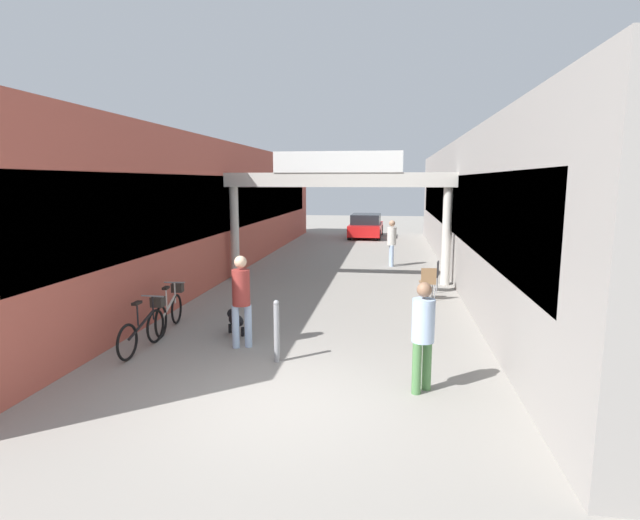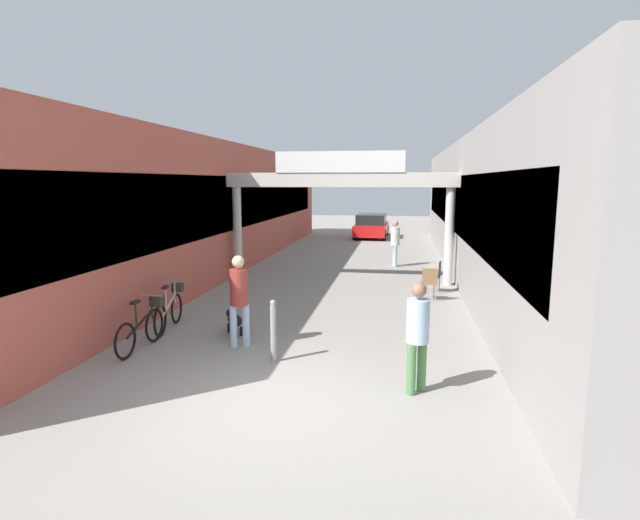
{
  "view_description": "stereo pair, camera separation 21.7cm",
  "coord_description": "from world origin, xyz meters",
  "px_view_note": "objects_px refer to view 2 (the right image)",
  "views": [
    {
      "loc": [
        1.67,
        -6.65,
        3.16
      ],
      "look_at": [
        0.0,
        5.01,
        1.3
      ],
      "focal_mm": 28.0,
      "sensor_mm": 36.0,
      "label": 1
    },
    {
      "loc": [
        1.89,
        -6.62,
        3.16
      ],
      "look_at": [
        0.0,
        5.01,
        1.3
      ],
      "focal_mm": 28.0,
      "sensor_mm": 36.0,
      "label": 2
    }
  ],
  "objects_px": {
    "bollard_post_metal": "(273,330)",
    "cafe_chair_wood_nearer": "(429,281)",
    "bicycle_silver_second": "(170,308)",
    "pedestrian_with_dog": "(239,295)",
    "parked_car_red": "(371,226)",
    "cafe_chair_black_farther": "(436,274)",
    "pedestrian_companion": "(418,330)",
    "bicycle_black_nearest": "(143,326)",
    "pedestrian_carrying_crate": "(395,240)",
    "dog_on_leash": "(234,319)"
  },
  "relations": [
    {
      "from": "pedestrian_with_dog",
      "to": "bicycle_black_nearest",
      "type": "xyz_separation_m",
      "value": [
        -1.79,
        -0.36,
        -0.59
      ]
    },
    {
      "from": "pedestrian_with_dog",
      "to": "cafe_chair_wood_nearer",
      "type": "xyz_separation_m",
      "value": [
        3.79,
        4.44,
        -0.49
      ]
    },
    {
      "from": "dog_on_leash",
      "to": "cafe_chair_black_farther",
      "type": "height_order",
      "value": "cafe_chair_black_farther"
    },
    {
      "from": "dog_on_leash",
      "to": "cafe_chair_wood_nearer",
      "type": "xyz_separation_m",
      "value": [
        4.19,
        3.63,
        0.24
      ]
    },
    {
      "from": "bicycle_silver_second",
      "to": "pedestrian_with_dog",
      "type": "bearing_deg",
      "value": -27.03
    },
    {
      "from": "bicycle_silver_second",
      "to": "cafe_chair_wood_nearer",
      "type": "bearing_deg",
      "value": 31.45
    },
    {
      "from": "pedestrian_carrying_crate",
      "to": "bicycle_silver_second",
      "type": "xyz_separation_m",
      "value": [
        -4.71,
        -8.84,
        -0.55
      ]
    },
    {
      "from": "pedestrian_carrying_crate",
      "to": "bollard_post_metal",
      "type": "distance_m",
      "value": 10.67
    },
    {
      "from": "pedestrian_companion",
      "to": "bicycle_black_nearest",
      "type": "distance_m",
      "value": 5.26
    },
    {
      "from": "pedestrian_with_dog",
      "to": "bicycle_black_nearest",
      "type": "bearing_deg",
      "value": -168.58
    },
    {
      "from": "parked_car_red",
      "to": "pedestrian_companion",
      "type": "bearing_deg",
      "value": -84.76
    },
    {
      "from": "pedestrian_carrying_crate",
      "to": "parked_car_red",
      "type": "height_order",
      "value": "pedestrian_carrying_crate"
    },
    {
      "from": "cafe_chair_wood_nearer",
      "to": "parked_car_red",
      "type": "distance_m",
      "value": 15.28
    },
    {
      "from": "pedestrian_carrying_crate",
      "to": "dog_on_leash",
      "type": "xyz_separation_m",
      "value": [
        -3.21,
        -9.0,
        -0.69
      ]
    },
    {
      "from": "parked_car_red",
      "to": "cafe_chair_black_farther",
      "type": "bearing_deg",
      "value": -79.14
    },
    {
      "from": "cafe_chair_black_farther",
      "to": "parked_car_red",
      "type": "height_order",
      "value": "parked_car_red"
    },
    {
      "from": "bollard_post_metal",
      "to": "dog_on_leash",
      "type": "bearing_deg",
      "value": 129.81
    },
    {
      "from": "bicycle_black_nearest",
      "to": "pedestrian_carrying_crate",
      "type": "bearing_deg",
      "value": 65.61
    },
    {
      "from": "pedestrian_with_dog",
      "to": "cafe_chair_black_farther",
      "type": "height_order",
      "value": "pedestrian_with_dog"
    },
    {
      "from": "pedestrian_companion",
      "to": "bicycle_black_nearest",
      "type": "height_order",
      "value": "pedestrian_companion"
    },
    {
      "from": "bicycle_black_nearest",
      "to": "bicycle_silver_second",
      "type": "bearing_deg",
      "value": 94.13
    },
    {
      "from": "bicycle_black_nearest",
      "to": "parked_car_red",
      "type": "bearing_deg",
      "value": 80.99
    },
    {
      "from": "dog_on_leash",
      "to": "parked_car_red",
      "type": "xyz_separation_m",
      "value": [
        1.76,
        18.71,
        0.34
      ]
    },
    {
      "from": "pedestrian_carrying_crate",
      "to": "bollard_post_metal",
      "type": "relative_size",
      "value": 1.54
    },
    {
      "from": "bollard_post_metal",
      "to": "bicycle_silver_second",
      "type": "bearing_deg",
      "value": 149.02
    },
    {
      "from": "bicycle_black_nearest",
      "to": "cafe_chair_black_farther",
      "type": "xyz_separation_m",
      "value": [
        5.84,
        5.89,
        0.1
      ]
    },
    {
      "from": "pedestrian_companion",
      "to": "pedestrian_carrying_crate",
      "type": "bearing_deg",
      "value": 92.4
    },
    {
      "from": "pedestrian_companion",
      "to": "bicycle_silver_second",
      "type": "xyz_separation_m",
      "value": [
        -5.18,
        2.56,
        -0.53
      ]
    },
    {
      "from": "bicycle_silver_second",
      "to": "parked_car_red",
      "type": "relative_size",
      "value": 0.42
    },
    {
      "from": "bollard_post_metal",
      "to": "parked_car_red",
      "type": "xyz_separation_m",
      "value": [
        0.52,
        20.19,
        0.07
      ]
    },
    {
      "from": "cafe_chair_wood_nearer",
      "to": "parked_car_red",
      "type": "bearing_deg",
      "value": 99.17
    },
    {
      "from": "pedestrian_companion",
      "to": "pedestrian_with_dog",
      "type": "bearing_deg",
      "value": 154.16
    },
    {
      "from": "pedestrian_carrying_crate",
      "to": "bicycle_black_nearest",
      "type": "xyz_separation_m",
      "value": [
        -4.61,
        -10.17,
        -0.55
      ]
    },
    {
      "from": "parked_car_red",
      "to": "pedestrian_carrying_crate",
      "type": "bearing_deg",
      "value": -81.47
    },
    {
      "from": "pedestrian_companion",
      "to": "cafe_chair_wood_nearer",
      "type": "xyz_separation_m",
      "value": [
        0.5,
        6.03,
        -0.43
      ]
    },
    {
      "from": "dog_on_leash",
      "to": "bicycle_black_nearest",
      "type": "distance_m",
      "value": 1.83
    },
    {
      "from": "pedestrian_with_dog",
      "to": "cafe_chair_black_farther",
      "type": "bearing_deg",
      "value": 53.79
    },
    {
      "from": "cafe_chair_wood_nearer",
      "to": "cafe_chair_black_farther",
      "type": "distance_m",
      "value": 1.12
    },
    {
      "from": "pedestrian_companion",
      "to": "parked_car_red",
      "type": "distance_m",
      "value": 21.21
    },
    {
      "from": "cafe_chair_wood_nearer",
      "to": "parked_car_red",
      "type": "xyz_separation_m",
      "value": [
        -2.44,
        15.08,
        0.1
      ]
    },
    {
      "from": "pedestrian_companion",
      "to": "cafe_chair_wood_nearer",
      "type": "distance_m",
      "value": 6.07
    },
    {
      "from": "pedestrian_companion",
      "to": "pedestrian_carrying_crate",
      "type": "height_order",
      "value": "pedestrian_carrying_crate"
    },
    {
      "from": "bollard_post_metal",
      "to": "bicycle_black_nearest",
      "type": "bearing_deg",
      "value": 173.27
    },
    {
      "from": "cafe_chair_black_farther",
      "to": "bicycle_silver_second",
      "type": "bearing_deg",
      "value": -142.44
    },
    {
      "from": "bollard_post_metal",
      "to": "cafe_chair_wood_nearer",
      "type": "xyz_separation_m",
      "value": [
        2.96,
        5.11,
        -0.03
      ]
    },
    {
      "from": "pedestrian_carrying_crate",
      "to": "bicycle_silver_second",
      "type": "relative_size",
      "value": 1.03
    },
    {
      "from": "pedestrian_carrying_crate",
      "to": "dog_on_leash",
      "type": "height_order",
      "value": "pedestrian_carrying_crate"
    },
    {
      "from": "dog_on_leash",
      "to": "bollard_post_metal",
      "type": "bearing_deg",
      "value": -50.19
    },
    {
      "from": "cafe_chair_wood_nearer",
      "to": "dog_on_leash",
      "type": "bearing_deg",
      "value": -139.09
    },
    {
      "from": "bollard_post_metal",
      "to": "cafe_chair_wood_nearer",
      "type": "distance_m",
      "value": 5.91
    }
  ]
}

